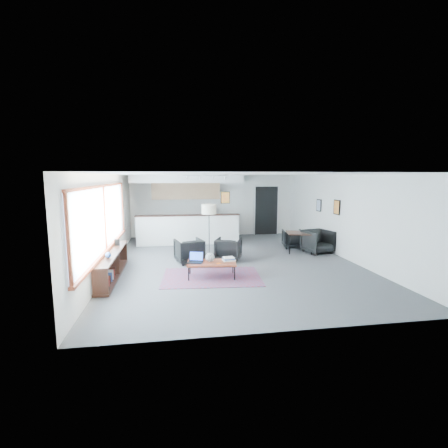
{
  "coord_description": "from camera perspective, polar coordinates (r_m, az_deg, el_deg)",
  "views": [
    {
      "loc": [
        -1.77,
        -9.31,
        2.53
      ],
      "look_at": [
        -0.22,
        0.4,
        1.09
      ],
      "focal_mm": 26.0,
      "sensor_mm": 36.0,
      "label": 1
    }
  ],
  "objects": [
    {
      "name": "room",
      "position": [
        9.55,
        1.67,
        0.94
      ],
      "size": [
        7.02,
        9.02,
        2.62
      ],
      "color": "#4A4A4D",
      "rests_on": "ground"
    },
    {
      "name": "window",
      "position": [
        8.64,
        -20.31,
        0.67
      ],
      "size": [
        0.1,
        5.95,
        1.66
      ],
      "color": "#8CBFFF",
      "rests_on": "room"
    },
    {
      "name": "console",
      "position": [
        8.68,
        -19.06,
        -6.83
      ],
      "size": [
        0.35,
        3.0,
        0.8
      ],
      "color": "black",
      "rests_on": "floor"
    },
    {
      "name": "kitchenette",
      "position": [
        13.08,
        -6.55,
        3.23
      ],
      "size": [
        4.2,
        1.96,
        2.6
      ],
      "color": "white",
      "rests_on": "floor"
    },
    {
      "name": "doorway",
      "position": [
        14.39,
        7.4,
        2.47
      ],
      "size": [
        1.1,
        0.12,
        2.15
      ],
      "color": "black",
      "rests_on": "room"
    },
    {
      "name": "track_light",
      "position": [
        11.57,
        -3.26,
        8.31
      ],
      "size": [
        1.6,
        0.07,
        0.15
      ],
      "color": "silver",
      "rests_on": "room"
    },
    {
      "name": "wall_art_lower",
      "position": [
        11.07,
        19.22,
        2.8
      ],
      "size": [
        0.03,
        0.38,
        0.48
      ],
      "color": "black",
      "rests_on": "room"
    },
    {
      "name": "wall_art_upper",
      "position": [
        12.23,
        16.34,
        3.17
      ],
      "size": [
        0.03,
        0.34,
        0.44
      ],
      "color": "black",
      "rests_on": "room"
    },
    {
      "name": "kilim_rug",
      "position": [
        8.34,
        -2.19,
        -9.28
      ],
      "size": [
        2.59,
        1.87,
        0.01
      ],
      "rotation": [
        0.0,
        0.0,
        -0.08
      ],
      "color": "#582F47",
      "rests_on": "floor"
    },
    {
      "name": "coffee_table",
      "position": [
        8.24,
        -2.2,
        -6.88
      ],
      "size": [
        1.28,
        0.79,
        0.4
      ],
      "rotation": [
        0.0,
        0.0,
        -0.11
      ],
      "color": "maroon",
      "rests_on": "floor"
    },
    {
      "name": "laptop",
      "position": [
        8.22,
        -4.99,
        -6.18
      ],
      "size": [
        0.43,
        0.39,
        0.26
      ],
      "rotation": [
        0.0,
        0.0,
        -0.3
      ],
      "color": "black",
      "rests_on": "coffee_table"
    },
    {
      "name": "ceramic_pot",
      "position": [
        8.22,
        -2.48,
        -5.87
      ],
      "size": [
        0.23,
        0.23,
        0.23
      ],
      "rotation": [
        0.0,
        0.0,
        -0.22
      ],
      "color": "gray",
      "rests_on": "coffee_table"
    },
    {
      "name": "book_stack",
      "position": [
        8.34,
        0.83,
        -6.16
      ],
      "size": [
        0.34,
        0.28,
        0.1
      ],
      "rotation": [
        0.0,
        0.0,
        0.12
      ],
      "color": "silver",
      "rests_on": "coffee_table"
    },
    {
      "name": "coaster",
      "position": [
        8.08,
        -0.96,
        -6.93
      ],
      "size": [
        0.13,
        0.13,
        0.01
      ],
      "rotation": [
        0.0,
        0.0,
        0.4
      ],
      "color": "#E5590C",
      "rests_on": "coffee_table"
    },
    {
      "name": "armchair_left",
      "position": [
        9.68,
        -6.15,
        -4.49
      ],
      "size": [
        0.91,
        0.87,
        0.78
      ],
      "primitive_type": "imported",
      "rotation": [
        0.0,
        0.0,
        3.4
      ],
      "color": "black",
      "rests_on": "floor"
    },
    {
      "name": "armchair_right",
      "position": [
        9.86,
        0.78,
        -4.29
      ],
      "size": [
        0.93,
        0.9,
        0.75
      ],
      "primitive_type": "imported",
      "rotation": [
        0.0,
        0.0,
        2.76
      ],
      "color": "black",
      "rests_on": "floor"
    },
    {
      "name": "floor_lamp",
      "position": [
        10.41,
        -2.66,
        2.28
      ],
      "size": [
        0.52,
        0.52,
        1.65
      ],
      "rotation": [
        0.0,
        0.0,
        -0.09
      ],
      "color": "black",
      "rests_on": "floor"
    },
    {
      "name": "dining_table",
      "position": [
        11.19,
        13.08,
        -1.74
      ],
      "size": [
        0.95,
        0.95,
        0.67
      ],
      "rotation": [
        0.0,
        0.0,
        -0.21
      ],
      "color": "black",
      "rests_on": "floor"
    },
    {
      "name": "dining_chair_near",
      "position": [
        11.27,
        16.17,
        -3.09
      ],
      "size": [
        0.85,
        0.81,
        0.72
      ],
      "primitive_type": "imported",
      "rotation": [
        0.0,
        0.0,
        0.25
      ],
      "color": "black",
      "rests_on": "floor"
    },
    {
      "name": "dining_chair_far",
      "position": [
        11.95,
        11.93,
        -2.6
      ],
      "size": [
        0.67,
        0.64,
        0.6
      ],
      "primitive_type": "imported",
      "rotation": [
        0.0,
        0.0,
        2.95
      ],
      "color": "black",
      "rests_on": "floor"
    },
    {
      "name": "microwave",
      "position": [
        13.62,
        -2.71,
        2.28
      ],
      "size": [
        0.52,
        0.33,
        0.33
      ],
      "primitive_type": "imported",
      "rotation": [
        0.0,
        0.0,
        0.14
      ],
      "color": "black",
      "rests_on": "kitchenette"
    }
  ]
}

